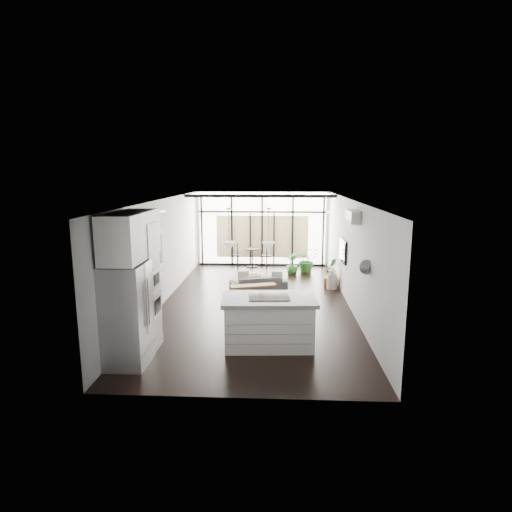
# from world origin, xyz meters

# --- Properties ---
(floor) EXTENTS (5.00, 10.00, 0.00)m
(floor) POSITION_xyz_m (0.00, 0.00, 0.00)
(floor) COLOR black
(floor) RESTS_ON ground
(ceiling) EXTENTS (5.00, 10.00, 0.00)m
(ceiling) POSITION_xyz_m (0.00, 0.00, 2.80)
(ceiling) COLOR white
(ceiling) RESTS_ON ground
(wall_left) EXTENTS (0.02, 10.00, 2.80)m
(wall_left) POSITION_xyz_m (-2.50, 0.00, 1.40)
(wall_left) COLOR silver
(wall_left) RESTS_ON ground
(wall_right) EXTENTS (0.02, 10.00, 2.80)m
(wall_right) POSITION_xyz_m (2.50, 0.00, 1.40)
(wall_right) COLOR silver
(wall_right) RESTS_ON ground
(wall_back) EXTENTS (5.00, 0.02, 2.80)m
(wall_back) POSITION_xyz_m (0.00, 5.00, 1.40)
(wall_back) COLOR silver
(wall_back) RESTS_ON ground
(wall_front) EXTENTS (5.00, 0.02, 2.80)m
(wall_front) POSITION_xyz_m (0.00, -5.00, 1.40)
(wall_front) COLOR silver
(wall_front) RESTS_ON ground
(glazing) EXTENTS (5.00, 0.20, 2.80)m
(glazing) POSITION_xyz_m (0.00, 4.88, 1.40)
(glazing) COLOR black
(glazing) RESTS_ON ground
(skylight) EXTENTS (4.70, 1.90, 0.06)m
(skylight) POSITION_xyz_m (0.00, 4.00, 2.77)
(skylight) COLOR white
(skylight) RESTS_ON ceiling
(neighbour_building) EXTENTS (3.50, 0.02, 1.60)m
(neighbour_building) POSITION_xyz_m (0.00, 4.95, 1.10)
(neighbour_building) COLOR beige
(neighbour_building) RESTS_ON ground
(island) EXTENTS (1.95, 1.23, 1.03)m
(island) POSITION_xyz_m (0.42, -2.90, 0.51)
(island) COLOR silver
(island) RESTS_ON floor
(cooktop) EXTENTS (0.85, 0.59, 0.01)m
(cooktop) POSITION_xyz_m (0.42, -2.90, 1.03)
(cooktop) COLOR black
(cooktop) RESTS_ON island
(fridge) EXTENTS (0.73, 0.91, 1.89)m
(fridge) POSITION_xyz_m (-2.14, -3.85, 0.95)
(fridge) COLOR gray
(fridge) RESTS_ON floor
(appliance_column) EXTENTS (0.66, 0.69, 2.55)m
(appliance_column) POSITION_xyz_m (-2.12, -3.15, 1.27)
(appliance_column) COLOR silver
(appliance_column) RESTS_ON floor
(upper_cabinets) EXTENTS (0.62, 1.75, 0.86)m
(upper_cabinets) POSITION_xyz_m (-2.12, -3.50, 2.35)
(upper_cabinets) COLOR silver
(upper_cabinets) RESTS_ON wall_left
(pendant_left) EXTENTS (0.26, 0.26, 0.18)m
(pendant_left) POSITION_xyz_m (-0.40, -2.65, 2.02)
(pendant_left) COLOR white
(pendant_left) RESTS_ON ceiling
(pendant_right) EXTENTS (0.26, 0.26, 0.18)m
(pendant_right) POSITION_xyz_m (0.40, -2.65, 2.02)
(pendant_right) COLOR white
(pendant_right) RESTS_ON ceiling
(sofa) EXTENTS (1.74, 0.89, 0.65)m
(sofa) POSITION_xyz_m (0.03, 1.15, 0.33)
(sofa) COLOR #48484A
(sofa) RESTS_ON floor
(console_bench) EXTENTS (1.33, 0.70, 0.42)m
(console_bench) POSITION_xyz_m (-0.08, 0.36, 0.21)
(console_bench) COLOR brown
(console_bench) RESTS_ON floor
(pouf) EXTENTS (0.63, 0.63, 0.44)m
(pouf) POSITION_xyz_m (-0.18, 1.63, 0.22)
(pouf) COLOR beige
(pouf) RESTS_ON floor
(crate) EXTENTS (0.46, 0.46, 0.32)m
(crate) POSITION_xyz_m (2.25, 1.82, 0.16)
(crate) COLOR brown
(crate) RESTS_ON floor
(plant_tall) EXTENTS (1.05, 1.11, 0.70)m
(plant_tall) POSITION_xyz_m (1.63, 3.79, 0.35)
(plant_tall) COLOR #265C21
(plant_tall) RESTS_ON floor
(plant_med) EXTENTS (0.74, 0.84, 0.41)m
(plant_med) POSITION_xyz_m (1.11, 3.45, 0.21)
(plant_med) COLOR #265C21
(plant_med) RESTS_ON floor
(plant_crate) EXTENTS (0.46, 0.65, 0.26)m
(plant_crate) POSITION_xyz_m (2.25, 1.82, 0.45)
(plant_crate) COLOR #265C21
(plant_crate) RESTS_ON crate
(milk_can) EXTENTS (0.31, 0.31, 0.59)m
(milk_can) POSITION_xyz_m (2.25, 1.58, 0.30)
(milk_can) COLOR beige
(milk_can) RESTS_ON floor
(bistro_set) EXTENTS (1.64, 0.77, 0.77)m
(bistro_set) POSITION_xyz_m (-0.36, 4.55, 0.38)
(bistro_set) COLOR black
(bistro_set) RESTS_ON floor
(tv) EXTENTS (0.05, 1.10, 0.65)m
(tv) POSITION_xyz_m (2.46, 1.00, 1.30)
(tv) COLOR black
(tv) RESTS_ON wall_right
(ac_unit) EXTENTS (0.22, 0.90, 0.30)m
(ac_unit) POSITION_xyz_m (2.38, -0.80, 2.45)
(ac_unit) COLOR silver
(ac_unit) RESTS_ON wall_right
(framed_art) EXTENTS (0.04, 0.70, 0.90)m
(framed_art) POSITION_xyz_m (-2.47, -0.50, 1.55)
(framed_art) COLOR black
(framed_art) RESTS_ON wall_left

